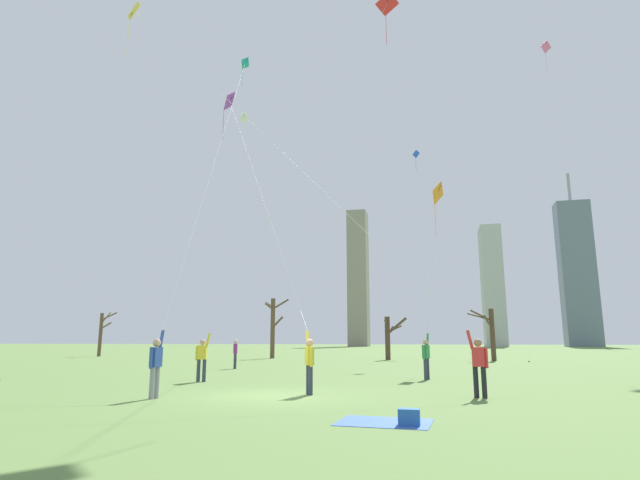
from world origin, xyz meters
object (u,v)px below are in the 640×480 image
bystander_far_off_by_trees (235,352)px  bare_tree_rightmost (102,332)px  bare_tree_far_right_edge (273,325)px  bare_tree_center (389,336)px  distant_kite_high_overhead_pink (545,67)px  kite_flyer_midfield_center_red (244,276)px  kite_flyer_foreground_left_orange (430,305)px  bare_tree_leftmost (491,332)px  kite_flyer_foreground_right_teal (176,297)px  distant_kite_low_near_trees_blue (423,178)px  picnic_spot (398,419)px  kite_flyer_midfield_left_purple (286,287)px  kite_flyer_midfield_right_yellow (373,256)px  distant_kite_drifting_left_white (235,143)px

bystander_far_off_by_trees → bare_tree_rightmost: size_ratio=0.36×
bare_tree_far_right_edge → bare_tree_center: bearing=-7.7°
distant_kite_high_overhead_pink → bare_tree_rightmost: size_ratio=6.30×
bare_tree_rightmost → kite_flyer_midfield_center_red: bearing=-45.7°
bystander_far_off_by_trees → kite_flyer_foreground_left_orange: bearing=-20.0°
bare_tree_leftmost → kite_flyer_foreground_right_teal: bearing=-112.7°
bare_tree_leftmost → bystander_far_off_by_trees: bearing=-134.8°
distant_kite_low_near_trees_blue → distant_kite_high_overhead_pink: bearing=21.7°
kite_flyer_foreground_left_orange → bystander_far_off_by_trees: bearing=160.0°
picnic_spot → kite_flyer_midfield_center_red: bearing=126.7°
kite_flyer_foreground_right_teal → picnic_spot: kite_flyer_foreground_right_teal is taller
kite_flyer_midfield_left_purple → bare_tree_rightmost: (-28.78, 29.71, -0.97)m
picnic_spot → kite_flyer_foreground_right_teal: bearing=148.7°
distant_kite_high_overhead_pink → kite_flyer_midfield_center_red: bearing=-124.8°
kite_flyer_midfield_left_purple → bare_tree_far_right_edge: kite_flyer_midfield_left_purple is taller
kite_flyer_midfield_right_yellow → bystander_far_off_by_trees: (-9.52, 11.75, -3.34)m
distant_kite_drifting_left_white → bare_tree_leftmost: bearing=18.5°
kite_flyer_foreground_right_teal → kite_flyer_midfield_center_red: kite_flyer_midfield_center_red is taller
kite_flyer_midfield_center_red → picnic_spot: size_ratio=10.13×
kite_flyer_midfield_left_purple → distant_kite_high_overhead_pink: bearing=62.4°
bystander_far_off_by_trees → distant_kite_high_overhead_pink: distant_kite_high_overhead_pink is taller
bare_tree_far_right_edge → kite_flyer_midfield_left_purple: bearing=-70.6°
kite_flyer_midfield_right_yellow → distant_kite_high_overhead_pink: distant_kite_high_overhead_pink is taller
kite_flyer_foreground_left_orange → distant_kite_low_near_trees_blue: 20.51m
bare_tree_far_right_edge → bare_tree_rightmost: 18.90m
distant_kite_drifting_left_white → kite_flyer_foreground_right_teal: bearing=-70.9°
distant_kite_high_overhead_pink → kite_flyer_foreground_left_orange: bearing=-115.9°
kite_flyer_midfield_left_purple → picnic_spot: size_ratio=7.64×
kite_flyer_foreground_left_orange → bare_tree_rightmost: kite_flyer_foreground_left_orange is taller
distant_kite_low_near_trees_blue → kite_flyer_foreground_right_teal: bearing=-105.3°
distant_kite_low_near_trees_blue → bystander_far_off_by_trees: bearing=-129.0°
picnic_spot → bare_tree_center: bearing=96.1°
bare_tree_far_right_edge → bare_tree_rightmost: bare_tree_far_right_edge is taller
bare_tree_center → kite_flyer_midfield_right_yellow: bearing=-85.0°
distant_kite_low_near_trees_blue → kite_flyer_foreground_left_orange: bearing=-88.2°
kite_flyer_foreground_right_teal → bare_tree_leftmost: bearing=67.3°
distant_kite_high_overhead_pink → bare_tree_center: bearing=-172.9°
bystander_far_off_by_trees → bare_tree_center: (7.16, 15.54, 1.05)m
picnic_spot → bare_tree_rightmost: bare_tree_rightmost is taller
kite_flyer_midfield_right_yellow → bystander_far_off_by_trees: size_ratio=10.75×
kite_flyer_foreground_right_teal → distant_kite_low_near_trees_blue: 29.49m
distant_kite_low_near_trees_blue → picnic_spot: size_ratio=9.17×
kite_flyer_midfield_center_red → bare_tree_rightmost: bearing=134.3°
kite_flyer_midfield_center_red → bare_tree_leftmost: bearing=63.9°
bystander_far_off_by_trees → picnic_spot: (10.69, -17.59, -0.81)m
bare_tree_far_right_edge → bare_tree_leftmost: 18.82m
distant_kite_drifting_left_white → bare_tree_center: (11.41, 6.69, -15.43)m
distant_kite_low_near_trees_blue → bare_tree_leftmost: distant_kite_low_near_trees_blue is taller
bare_tree_center → kite_flyer_midfield_center_red: bearing=-98.3°
kite_flyer_foreground_right_teal → bystander_far_off_by_trees: size_ratio=11.56×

